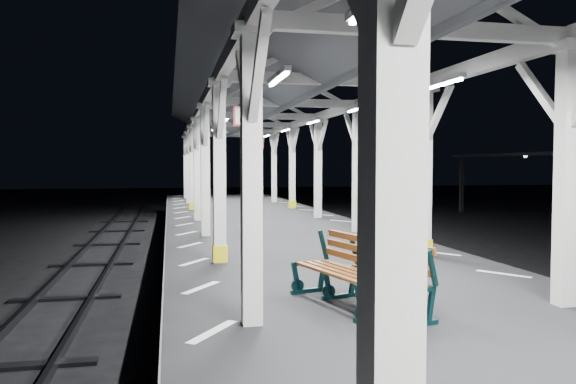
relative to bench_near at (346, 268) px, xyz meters
name	(u,v)px	position (x,y,z in m)	size (l,w,h in m)	color
ground	(361,344)	(0.69, 1.36, -1.47)	(120.00, 120.00, 0.00)	black
platform	(361,313)	(0.69, 1.36, -0.97)	(6.00, 50.00, 1.00)	black
hazard_stripes_left	(201,288)	(-1.76, 1.36, -0.47)	(1.00, 48.00, 0.01)	silver
hazard_stripes_right	(503,274)	(3.14, 1.36, -0.47)	(1.00, 48.00, 0.01)	silver
track_left	(14,363)	(-4.31, 1.36, -1.39)	(2.20, 60.00, 0.16)	#2D2D33
canopy	(363,47)	(0.69, 1.34, 3.09)	(5.40, 49.00, 4.65)	silver
bench_near	(346,268)	(0.00, 0.00, 0.00)	(0.99, 1.73, 0.88)	#0A272A
bench_mid	(382,274)	(0.33, -0.38, -0.01)	(0.98, 1.68, 0.86)	#0A272A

